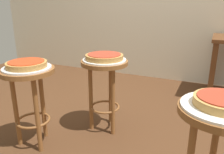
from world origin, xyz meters
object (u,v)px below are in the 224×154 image
object	(u,v)px
stool_foreground	(217,138)
serving_plate_leftside	(104,60)
pizza_leftside	(104,57)
serving_plate_foreground	(222,107)
stool_middle	(30,89)
serving_plate_middle	(27,68)
pizza_middle	(27,64)
pizza_foreground	(223,101)
stool_leftside	(105,79)

from	to	relation	value
stool_foreground	serving_plate_leftside	xyz separation A→B (m)	(-0.91, 0.60, 0.17)
serving_plate_leftside	pizza_leftside	bearing A→B (deg)	-26.57
stool_foreground	serving_plate_foreground	distance (m)	0.17
stool_middle	serving_plate_leftside	size ratio (longest dim) A/B	1.75
serving_plate_middle	pizza_leftside	size ratio (longest dim) A/B	1.12
stool_foreground	stool_middle	xyz separation A→B (m)	(-1.33, 0.14, 0.00)
stool_middle	pizza_middle	bearing A→B (deg)	0.00
stool_foreground	serving_plate_middle	size ratio (longest dim) A/B	1.81
serving_plate_foreground	pizza_foreground	size ratio (longest dim) A/B	1.42
stool_foreground	serving_plate_foreground	bearing A→B (deg)	-90.00
stool_leftside	stool_foreground	bearing A→B (deg)	-33.46
stool_foreground	pizza_foreground	distance (m)	0.20
stool_leftside	serving_plate_leftside	xyz separation A→B (m)	(0.00, 0.00, 0.17)
serving_plate_foreground	serving_plate_middle	xyz separation A→B (m)	(-1.33, 0.14, 0.00)
stool_foreground	serving_plate_middle	xyz separation A→B (m)	(-1.33, 0.14, 0.17)
stool_leftside	serving_plate_leftside	bearing A→B (deg)	90.00
pizza_foreground	pizza_leftside	distance (m)	1.09
pizza_foreground	pizza_middle	world-z (taller)	same
stool_foreground	pizza_middle	size ratio (longest dim) A/B	2.18
serving_plate_foreground	pizza_middle	bearing A→B (deg)	174.06
pizza_foreground	serving_plate_middle	bearing A→B (deg)	174.06
stool_foreground	stool_leftside	distance (m)	1.09
pizza_foreground	stool_middle	size ratio (longest dim) A/B	0.41
serving_plate_middle	stool_leftside	distance (m)	0.65
stool_leftside	pizza_leftside	xyz separation A→B (m)	(0.00, 0.00, 0.20)
stool_middle	pizza_leftside	world-z (taller)	pizza_leftside
pizza_middle	serving_plate_leftside	world-z (taller)	pizza_middle
pizza_foreground	pizza_middle	size ratio (longest dim) A/B	0.90
stool_middle	stool_leftside	world-z (taller)	same
pizza_middle	stool_leftside	xyz separation A→B (m)	(0.42, 0.46, -0.20)
pizza_foreground	pizza_middle	distance (m)	1.34
pizza_middle	stool_middle	bearing A→B (deg)	0.00
stool_foreground	stool_leftside	size ratio (longest dim) A/B	1.00
pizza_leftside	serving_plate_foreground	bearing A→B (deg)	-33.46
stool_foreground	pizza_leftside	distance (m)	1.11
stool_middle	stool_leftside	xyz separation A→B (m)	(0.42, 0.46, 0.00)
serving_plate_middle	pizza_middle	bearing A→B (deg)	0.00
serving_plate_foreground	serving_plate_leftside	size ratio (longest dim) A/B	1.02
serving_plate_leftside	stool_middle	bearing A→B (deg)	-132.03
pizza_foreground	serving_plate_middle	xyz separation A→B (m)	(-1.33, 0.14, -0.03)
serving_plate_foreground	stool_middle	distance (m)	1.35
serving_plate_middle	pizza_middle	world-z (taller)	pizza_middle
pizza_foreground	stool_foreground	bearing A→B (deg)	0.00
stool_middle	pizza_middle	size ratio (longest dim) A/B	2.18
stool_middle	serving_plate_middle	world-z (taller)	serving_plate_middle
stool_middle	pizza_foreground	bearing A→B (deg)	-5.94
stool_foreground	pizza_foreground	size ratio (longest dim) A/B	2.42
serving_plate_middle	pizza_leftside	distance (m)	0.63
stool_foreground	stool_middle	distance (m)	1.34
pizza_foreground	pizza_leftside	bearing A→B (deg)	146.54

